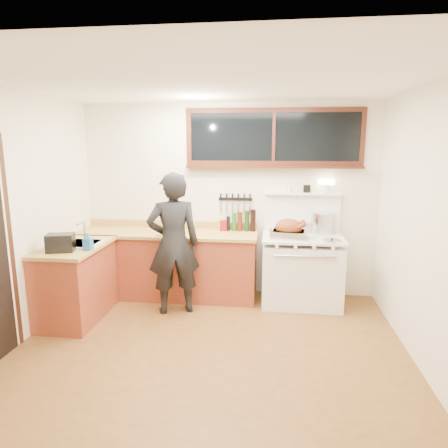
# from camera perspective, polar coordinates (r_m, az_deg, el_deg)

# --- Properties ---
(ground_plane) EXTENTS (4.00, 3.50, 0.02)m
(ground_plane) POSITION_cam_1_polar(r_m,az_deg,el_deg) (4.25, -2.16, -17.87)
(ground_plane) COLOR brown
(room_shell) EXTENTS (4.10, 3.60, 2.65)m
(room_shell) POSITION_cam_1_polar(r_m,az_deg,el_deg) (3.73, -2.35, 4.98)
(room_shell) COLOR silver
(room_shell) RESTS_ON ground
(counter_back) EXTENTS (2.44, 0.64, 1.00)m
(counter_back) POSITION_cam_1_polar(r_m,az_deg,el_deg) (5.53, -8.05, -5.63)
(counter_back) COLOR maroon
(counter_back) RESTS_ON ground
(counter_left) EXTENTS (0.64, 1.09, 0.90)m
(counter_left) POSITION_cam_1_polar(r_m,az_deg,el_deg) (5.12, -20.35, -7.71)
(counter_left) COLOR maroon
(counter_left) RESTS_ON ground
(sink_unit) EXTENTS (0.50, 0.45, 0.37)m
(sink_unit) POSITION_cam_1_polar(r_m,az_deg,el_deg) (5.06, -20.07, -3.22)
(sink_unit) COLOR white
(sink_unit) RESTS_ON counter_left
(vintage_stove) EXTENTS (1.02, 0.74, 1.61)m
(vintage_stove) POSITION_cam_1_polar(r_m,az_deg,el_deg) (5.33, 11.02, -6.25)
(vintage_stove) COLOR white
(vintage_stove) RESTS_ON ground
(back_window) EXTENTS (2.32, 0.13, 0.77)m
(back_window) POSITION_cam_1_polar(r_m,az_deg,el_deg) (5.37, 7.10, 11.31)
(back_window) COLOR black
(back_window) RESTS_ON room_shell
(knife_strip) EXTENTS (0.46, 0.03, 0.28)m
(knife_strip) POSITION_cam_1_polar(r_m,az_deg,el_deg) (5.46, 1.64, 3.46)
(knife_strip) COLOR black
(knife_strip) RESTS_ON room_shell
(man) EXTENTS (0.74, 0.61, 1.74)m
(man) POSITION_cam_1_polar(r_m,az_deg,el_deg) (4.89, -7.22, -2.82)
(man) COLOR black
(man) RESTS_ON ground
(soap_bottle) EXTENTS (0.09, 0.09, 0.20)m
(soap_bottle) POSITION_cam_1_polar(r_m,az_deg,el_deg) (4.70, -18.88, -2.35)
(soap_bottle) COLOR #2469B7
(soap_bottle) RESTS_ON counter_left
(toaster) EXTENTS (0.33, 0.26, 0.20)m
(toaster) POSITION_cam_1_polar(r_m,az_deg,el_deg) (4.74, -22.33, -2.49)
(toaster) COLOR black
(toaster) RESTS_ON counter_left
(cutting_board) EXTENTS (0.42, 0.37, 0.13)m
(cutting_board) POSITION_cam_1_polar(r_m,az_deg,el_deg) (5.30, -7.84, -0.83)
(cutting_board) COLOR tan
(cutting_board) RESTS_ON counter_back
(roast_turkey) EXTENTS (0.48, 0.38, 0.25)m
(roast_turkey) POSITION_cam_1_polar(r_m,az_deg,el_deg) (5.06, 9.27, -0.88)
(roast_turkey) COLOR silver
(roast_turkey) RESTS_ON vintage_stove
(stockpot) EXTENTS (0.36, 0.36, 0.28)m
(stockpot) POSITION_cam_1_polar(r_m,az_deg,el_deg) (5.42, 13.85, 0.15)
(stockpot) COLOR silver
(stockpot) RESTS_ON vintage_stove
(saucepan) EXTENTS (0.22, 0.31, 0.13)m
(saucepan) POSITION_cam_1_polar(r_m,az_deg,el_deg) (5.47, 11.94, -0.42)
(saucepan) COLOR silver
(saucepan) RESTS_ON vintage_stove
(pot_lid) EXTENTS (0.24, 0.24, 0.04)m
(pot_lid) POSITION_cam_1_polar(r_m,az_deg,el_deg) (5.01, 15.15, -2.29)
(pot_lid) COLOR silver
(pot_lid) RESTS_ON vintage_stove
(coffee_tin) EXTENTS (0.11, 0.09, 0.14)m
(coffee_tin) POSITION_cam_1_polar(r_m,az_deg,el_deg) (5.42, -0.13, -0.22)
(coffee_tin) COLOR maroon
(coffee_tin) RESTS_ON counter_back
(pitcher) EXTENTS (0.11, 0.11, 0.17)m
(pitcher) POSITION_cam_1_polar(r_m,az_deg,el_deg) (5.48, -0.29, 0.06)
(pitcher) COLOR white
(pitcher) RESTS_ON counter_back
(bottle_cluster) EXTENTS (0.49, 0.07, 0.30)m
(bottle_cluster) POSITION_cam_1_polar(r_m,az_deg,el_deg) (5.40, 2.41, 0.34)
(bottle_cluster) COLOR black
(bottle_cluster) RESTS_ON counter_back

